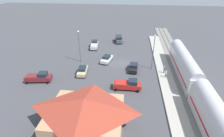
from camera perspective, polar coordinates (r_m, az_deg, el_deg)
The scene contains 16 objects.
ground_plane at distance 45.39m, azimuth 3.38°, elevation 1.69°, with size 200.00×200.00×0.00m, color #424247.
railway_track at distance 46.86m, azimuth 20.73°, elevation 0.81°, with size 4.80×70.00×0.30m.
platform at distance 45.98m, azimuth 15.92°, elevation 1.16°, with size 3.20×46.00×0.30m.
passenger_train at distance 27.07m, azimuth 32.45°, elevation -17.30°, with size 2.93×58.61×4.98m.
station_building at distance 26.24m, azimuth -8.64°, elevation -14.11°, with size 11.42×9.44×5.25m.
pedestrian_on_platform at distance 41.53m, azimuth 16.62°, elevation -0.22°, with size 0.36×0.36×1.71m.
pedestrian_waiting_far at distance 39.93m, azimuth 17.09°, elevation -1.50°, with size 0.36×0.36×1.71m.
sedan_black at distance 41.89m, azimuth 7.01°, elevation 0.47°, with size 2.10×4.60×1.74m.
pickup_silver at distance 55.11m, azimuth -5.70°, elevation 7.70°, with size 2.47×5.56×2.14m.
sedan_tan at distance 40.66m, azimuth -9.56°, elevation -0.64°, with size 2.21×4.64×1.74m.
sedan_white at distance 45.78m, azimuth -1.75°, elevation 3.20°, with size 2.85×4.81×1.74m.
pickup_maroon at distance 40.34m, azimuth -22.67°, elevation -2.64°, with size 5.62×3.07×2.14m.
suv_charcoal at distance 59.72m, azimuth 2.24°, elevation 9.58°, with size 2.79×5.17×2.22m.
pickup_red at distance 34.99m, azimuth 5.20°, elevation -5.23°, with size 5.41×2.50×2.14m.
light_pole_near_platform at distance 41.62m, azimuth 13.41°, elevation 6.38°, with size 0.44×0.44×8.50m.
light_pole_lot_center at distance 44.96m, azimuth -10.65°, elevation 8.17°, with size 0.44×0.44×8.31m.
Camera 1 is at (-1.99, 40.55, 20.28)m, focal length 28.13 mm.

